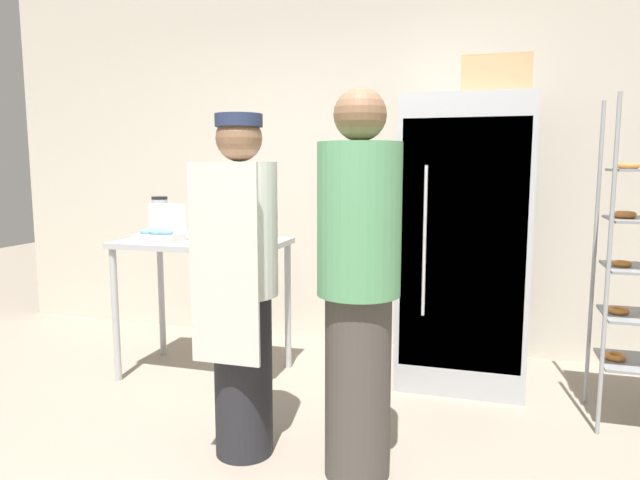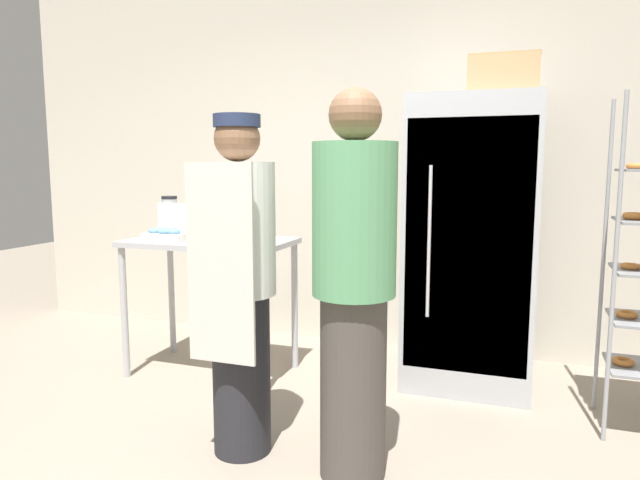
% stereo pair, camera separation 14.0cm
% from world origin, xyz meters
% --- Properties ---
extents(back_wall, '(6.40, 0.12, 3.06)m').
position_xyz_m(back_wall, '(0.00, 2.23, 1.53)').
color(back_wall, beige).
rests_on(back_wall, ground_plane).
extents(refrigerator, '(0.77, 0.79, 1.80)m').
position_xyz_m(refrigerator, '(0.69, 1.64, 0.90)').
color(refrigerator, '#ADAFB5').
rests_on(refrigerator, ground_plane).
extents(prep_counter, '(1.06, 0.62, 0.91)m').
position_xyz_m(prep_counter, '(-0.95, 1.21, 0.79)').
color(prep_counter, '#ADAFB5').
rests_on(prep_counter, ground_plane).
extents(donut_box, '(0.28, 0.19, 0.24)m').
position_xyz_m(donut_box, '(-1.19, 1.10, 0.95)').
color(donut_box, silver).
rests_on(donut_box, prep_counter).
extents(blender_pitcher, '(0.14, 0.14, 0.27)m').
position_xyz_m(blender_pitcher, '(-1.36, 1.37, 1.02)').
color(blender_pitcher, '#99999E').
rests_on(blender_pitcher, prep_counter).
extents(cardboard_storage_box, '(0.40, 0.27, 0.23)m').
position_xyz_m(cardboard_storage_box, '(0.85, 1.54, 1.91)').
color(cardboard_storage_box, tan).
rests_on(cardboard_storage_box, refrigerator).
extents(person_baker, '(0.34, 0.36, 1.62)m').
position_xyz_m(person_baker, '(-0.27, 0.32, 0.84)').
color(person_baker, '#232328').
rests_on(person_baker, ground_plane).
extents(person_customer, '(0.36, 0.36, 1.72)m').
position_xyz_m(person_customer, '(0.30, 0.29, 0.88)').
color(person_customer, '#47423D').
rests_on(person_customer, ground_plane).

